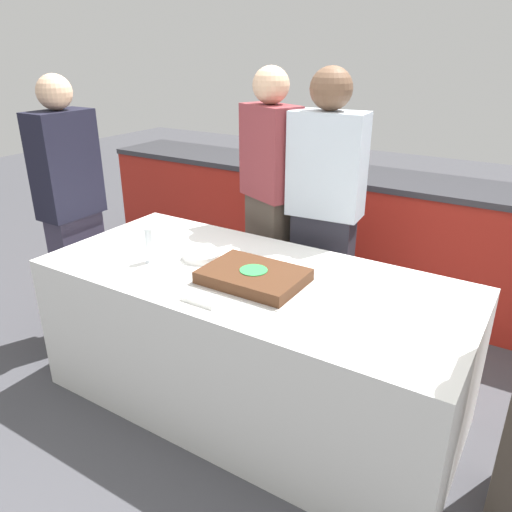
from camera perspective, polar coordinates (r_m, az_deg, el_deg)
name	(u,v)px	position (r m, az deg, el deg)	size (l,w,h in m)	color
ground_plane	(251,400)	(2.79, -0.57, -16.15)	(14.00, 14.00, 0.00)	#424247
back_counter	(362,235)	(3.79, 12.06, 2.38)	(4.40, 0.58, 0.92)	#A82319
dining_table	(251,341)	(2.57, -0.60, -9.65)	(2.08, 0.93, 0.75)	white
cake	(254,276)	(2.29, -0.28, -2.36)	(0.50, 0.37, 0.06)	#B7B2AD
plate_stack	(202,255)	(2.57, -6.23, 0.06)	(0.19, 0.19, 0.04)	white
wine_glass	(149,240)	(2.53, -12.08, 1.77)	(0.06, 0.06, 0.18)	white
side_plate_near_cake	(273,256)	(2.58, 2.01, -0.06)	(0.18, 0.18, 0.00)	white
side_plate_right_edge	(395,305)	(2.19, 15.63, -5.44)	(0.18, 0.18, 0.00)	white
utensil_pile	(202,300)	(2.15, -6.25, -4.97)	(0.17, 0.08, 0.02)	white
person_cutting_cake	(324,214)	(2.88, 7.81, 4.76)	(0.43, 0.24, 1.67)	#282833
person_seated_left	(72,212)	(3.18, -20.24, 4.70)	(0.20, 0.36, 1.62)	#383347
person_standing_back	(270,205)	(3.04, 1.57, 5.89)	(0.41, 0.33, 1.66)	#4C4238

